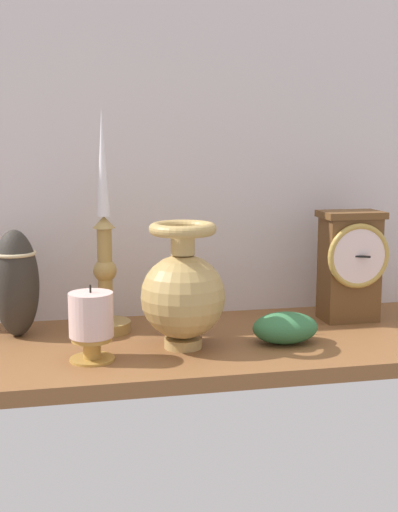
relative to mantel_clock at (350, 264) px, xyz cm
name	(u,v)px	position (x,y,z in cm)	size (l,w,h in cm)	color
ground_plane	(205,346)	(-28.27, -6.42, -11.62)	(100.00, 36.00, 2.40)	brown
back_wall	(184,140)	(-28.27, 12.08, 22.08)	(120.00, 2.00, 65.00)	silver
mantel_clock	(350,264)	(0.00, 0.00, 0.00)	(11.56, 9.08, 20.00)	brown
candlestick_tall_left	(105,263)	(-43.97, 1.61, 1.58)	(8.43, 8.43, 37.94)	#A68547
brass_vase_bulbous	(183,291)	(-32.72, -10.17, -1.28)	(13.36, 13.36, 19.94)	tan
pillar_candle_front	(91,322)	(-47.22, -13.70, -4.59)	(6.72, 6.72, 11.54)	#B5873A
tall_ceramic_vase	(16,283)	(-58.71, 1.96, -1.25)	(7.64, 7.64, 18.04)	#2F2A24
ivy_sprig	(285,328)	(-16.11, -11.25, -7.87)	(10.79, 7.55, 5.09)	#336F40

